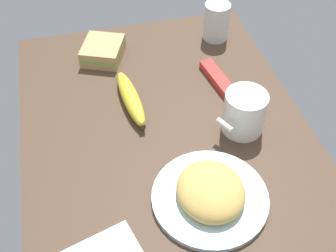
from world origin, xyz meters
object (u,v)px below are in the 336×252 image
Objects in this scene: sandwich_main at (103,51)px; banana at (131,98)px; coffee_mug_black at (244,112)px; snack_bar at (217,78)px; plate_of_food at (210,193)px; glass_of_milk at (216,24)px.

banana is at bearing 10.75° from sandwich_main.
coffee_mug_black reaches higher than snack_bar.
coffee_mug_black is 0.59× the size of banana.
glass_of_milk is at bearing 160.41° from plate_of_food.
banana is at bearing -53.01° from glass_of_milk.
sandwich_main is at bearing -164.75° from plate_of_food.
plate_of_food is 1.96× the size of coffee_mug_black.
plate_of_food is 21.13cm from coffee_mug_black.
sandwich_main is 1.03× the size of snack_bar.
sandwich_main reaches higher than snack_bar.
coffee_mug_black is at bearing 38.38° from sandwich_main.
coffee_mug_black is 0.86× the size of snack_bar.
plate_of_food is at bearing 15.25° from sandwich_main.
plate_of_food is 54.63cm from glass_of_milk.
banana is (-30.20, -9.87, -0.08)cm from plate_of_food.
snack_bar is at bearing 97.65° from banana.
coffee_mug_black is at bearing -8.81° from glass_of_milk.
plate_of_food is at bearing -30.14° from snack_bar.
snack_bar is (-16.78, -0.14, -4.08)cm from coffee_mug_black.
plate_of_food is at bearing -38.04° from coffee_mug_black.
plate_of_food is 31.77cm from banana.
coffee_mug_black reaches higher than plate_of_food.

